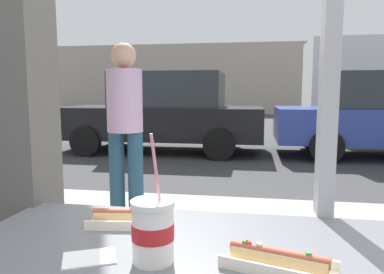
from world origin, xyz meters
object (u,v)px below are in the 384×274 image
at_px(hotdog_tray_near, 278,260).
at_px(pedestrian, 125,121).
at_px(hotdog_tray_far, 130,218).
at_px(soda_cup_left, 153,230).
at_px(parked_car_black, 164,112).

xyz_separation_m(hotdog_tray_near, pedestrian, (-1.20, 2.38, 0.10)).
distance_m(hotdog_tray_near, hotdog_tray_far, 0.46).
relative_size(hotdog_tray_near, hotdog_tray_far, 1.03).
xyz_separation_m(soda_cup_left, pedestrian, (-0.92, 2.38, 0.05)).
relative_size(soda_cup_left, hotdog_tray_near, 1.15).
distance_m(soda_cup_left, hotdog_tray_far, 0.25).
relative_size(hotdog_tray_far, pedestrian, 0.16).
bearing_deg(hotdog_tray_far, hotdog_tray_near, -26.84).
xyz_separation_m(hotdog_tray_far, parked_car_black, (-1.64, 7.10, -0.09)).
distance_m(hotdog_tray_near, parked_car_black, 7.59).
relative_size(hotdog_tray_near, parked_car_black, 0.06).
distance_m(parked_car_black, pedestrian, 5.00).
xyz_separation_m(hotdog_tray_far, pedestrian, (-0.79, 2.17, 0.10)).
bearing_deg(hotdog_tray_near, soda_cup_left, -179.58).
relative_size(hotdog_tray_near, pedestrian, 0.16).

